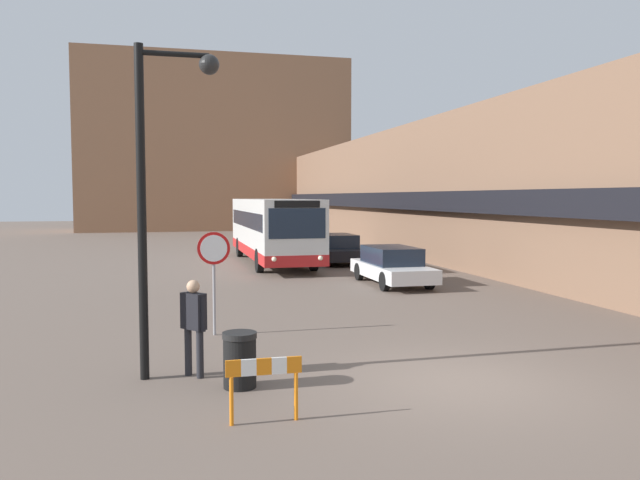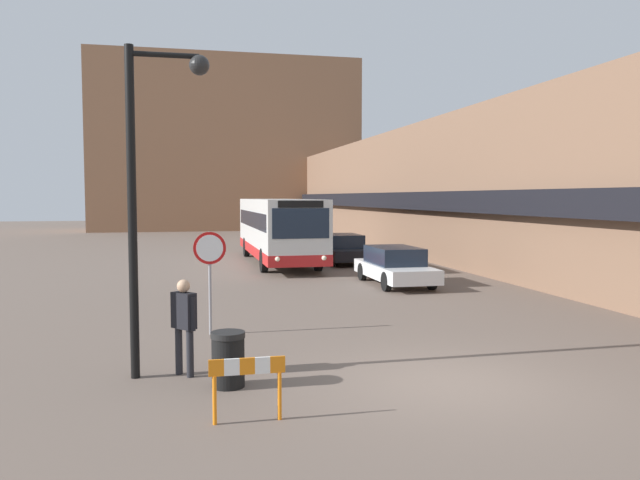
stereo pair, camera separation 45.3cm
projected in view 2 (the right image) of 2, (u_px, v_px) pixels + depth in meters
ground_plane at (447, 383)px, 10.85m from camera, size 160.00×160.00×0.00m
building_row_right at (436, 192)px, 36.14m from camera, size 5.50×60.00×7.11m
building_backdrop_far at (226, 145)px, 62.61m from camera, size 26.00×8.00×16.84m
city_bus at (278, 228)px, 30.59m from camera, size 2.67×12.03×3.14m
parked_car_front at (395, 265)px, 23.05m from camera, size 1.86×4.72×1.40m
parked_car_middle at (343, 249)px, 30.53m from camera, size 1.90×4.46×1.42m
stop_sign at (210, 260)px, 14.58m from camera, size 0.76×0.08×2.43m
street_lamp at (149, 172)px, 11.01m from camera, size 1.46×0.36×5.88m
pedestrian at (184, 318)px, 11.26m from camera, size 0.47×0.50×1.76m
trash_bin at (228, 359)px, 10.63m from camera, size 0.59×0.59×0.95m
construction_barricade at (247, 377)px, 8.94m from camera, size 1.10×0.06×0.94m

